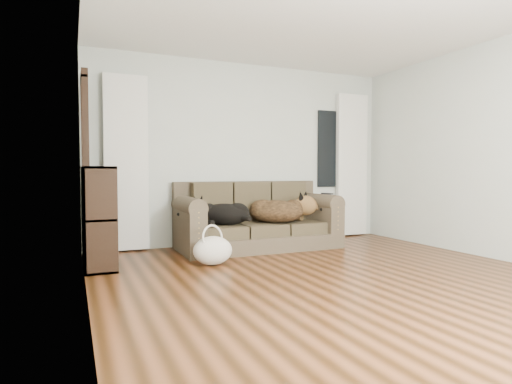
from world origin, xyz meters
name	(u,v)px	position (x,y,z in m)	size (l,w,h in m)	color
floor	(346,282)	(0.00, 0.00, 0.00)	(5.00, 5.00, 0.00)	black
ceiling	(349,0)	(0.00, 0.00, 2.60)	(5.00, 5.00, 0.00)	white
wall_back	(246,154)	(0.00, 2.50, 1.30)	(4.50, 0.04, 2.60)	#B0B8AD
wall_left	(86,134)	(-2.25, 0.00, 1.30)	(0.04, 5.00, 2.60)	#B0B8AD
curtain_left	(126,163)	(-1.70, 2.42, 1.15)	(0.55, 0.08, 2.25)	white
curtain_right	(352,165)	(1.80, 2.42, 1.15)	(0.55, 0.08, 2.25)	white
window_pane	(332,149)	(1.45, 2.47, 1.40)	(0.50, 0.03, 1.20)	black
door_casing	(86,170)	(-2.20, 2.05, 1.05)	(0.07, 0.60, 2.10)	black
sofa	(258,215)	(-0.04, 1.97, 0.45)	(2.14, 0.92, 0.87)	#302819
dog_black_lab	(221,215)	(-0.57, 1.95, 0.48)	(0.67, 0.47, 0.29)	black
dog_shepherd	(280,212)	(0.23, 1.87, 0.49)	(0.77, 0.54, 0.34)	black
tv_remote	(327,194)	(0.94, 1.81, 0.73)	(0.05, 0.18, 0.02)	black
tote_bag	(213,251)	(-0.93, 1.21, 0.16)	(0.44, 0.34, 0.32)	silver
bookshelf	(98,221)	(-2.09, 1.63, 0.50)	(0.33, 0.87, 1.09)	black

